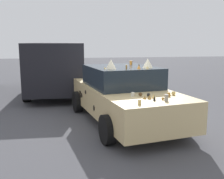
# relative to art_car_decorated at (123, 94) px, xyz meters

# --- Properties ---
(ground_plane) EXTENTS (60.00, 60.00, 0.00)m
(ground_plane) POSITION_rel_art_car_decorated_xyz_m (-0.02, -0.00, -0.75)
(ground_plane) COLOR #47474C
(art_car_decorated) EXTENTS (4.83, 2.63, 1.74)m
(art_car_decorated) POSITION_rel_art_car_decorated_xyz_m (0.00, 0.00, 0.00)
(art_car_decorated) COLOR #D8BC7F
(art_car_decorated) RESTS_ON ground
(parked_van_behind_left) EXTENTS (5.45, 2.50, 2.11)m
(parked_van_behind_left) POSITION_rel_art_car_decorated_xyz_m (4.57, 1.77, 0.44)
(parked_van_behind_left) COLOR black
(parked_van_behind_left) RESTS_ON ground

